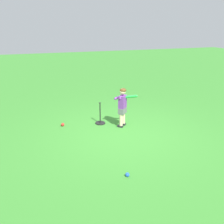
% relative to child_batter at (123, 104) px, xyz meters
% --- Properties ---
extents(ground_plane, '(40.00, 40.00, 0.00)m').
position_rel_child_batter_xyz_m(ground_plane, '(-0.54, 0.17, -0.65)').
color(ground_plane, '#38842D').
extents(child_batter, '(0.37, 0.58, 1.08)m').
position_rel_child_batter_xyz_m(child_batter, '(0.00, 0.00, 0.00)').
color(child_batter, '#232328').
rests_on(child_batter, ground).
extents(play_ball_near_batter, '(0.09, 0.09, 0.09)m').
position_rel_child_batter_xyz_m(play_ball_near_batter, '(0.54, 1.57, -0.60)').
color(play_ball_near_batter, red).
rests_on(play_ball_near_batter, ground).
extents(play_ball_by_bucket, '(0.08, 0.08, 0.08)m').
position_rel_child_batter_xyz_m(play_ball_by_bucket, '(-2.28, 0.80, -0.61)').
color(play_ball_by_bucket, blue).
rests_on(play_ball_by_bucket, ground).
extents(batting_tee, '(0.28, 0.28, 0.62)m').
position_rel_child_batter_xyz_m(batting_tee, '(0.38, 0.53, -0.55)').
color(batting_tee, black).
rests_on(batting_tee, ground).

